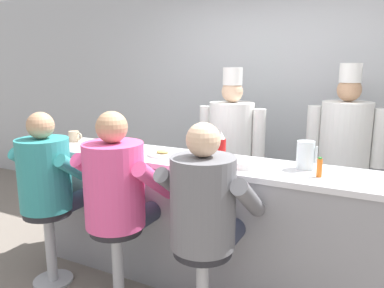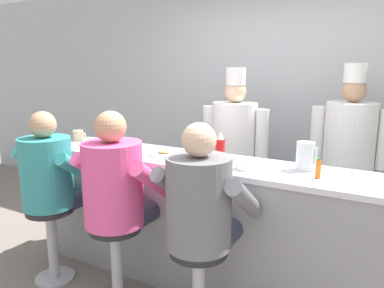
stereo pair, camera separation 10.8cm
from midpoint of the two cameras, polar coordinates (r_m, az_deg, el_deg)
wall_back at (r=4.22m, az=11.35°, el=6.42°), size 10.00×0.06×2.70m
diner_counter at (r=3.00m, az=2.21°, el=-12.12°), size 3.12×0.55×1.02m
ketchup_bottle_red at (r=2.69m, az=3.29°, el=-0.85°), size 0.07×0.07×0.25m
hot_sauce_bottle_orange at (r=2.53m, az=17.70°, el=-3.44°), size 0.04×0.04×0.13m
water_pitcher_clear at (r=2.70m, az=15.81°, el=-1.63°), size 0.14×0.12×0.20m
breakfast_plate at (r=3.01m, az=-5.51°, el=-1.50°), size 0.24×0.24×0.05m
cereal_bowl at (r=2.63m, az=7.09°, el=-3.28°), size 0.14×0.14×0.05m
coffee_mug_tan at (r=3.74m, az=-18.28°, el=1.12°), size 0.15×0.10×0.10m
diner_seated_teal at (r=3.16m, az=-21.96°, el=-5.10°), size 0.60×0.59×1.39m
diner_seated_pink at (r=2.69m, az=-12.38°, el=-6.89°), size 0.63×0.62×1.44m
diner_seated_grey at (r=2.34m, az=0.68°, el=-9.83°), size 0.61×0.60×1.41m
cook_in_whites_near at (r=3.67m, az=5.13°, el=-0.61°), size 0.67×0.43×1.72m
cook_in_whites_far at (r=3.65m, az=21.36°, el=-1.11°), size 0.69×0.44×1.75m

